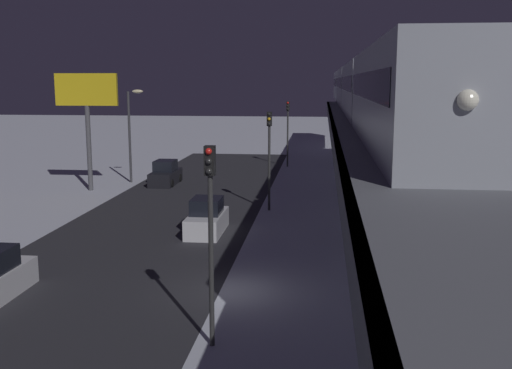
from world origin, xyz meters
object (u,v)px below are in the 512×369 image
object	(u,v)px
subway_train	(360,87)
sedan_black	(166,175)
commercial_billboard	(87,101)
traffic_light_near	(211,217)
traffic_light_mid	(269,146)
sedan_white	(207,219)
traffic_light_far	(288,124)

from	to	relation	value
subway_train	sedan_black	world-z (taller)	subway_train
commercial_billboard	traffic_light_near	bearing A→B (deg)	118.83
traffic_light_mid	subway_train	bearing A→B (deg)	-118.38
sedan_white	traffic_light_far	size ratio (longest dim) A/B	0.65
traffic_light_near	commercial_billboard	world-z (taller)	commercial_billboard
subway_train	traffic_light_mid	world-z (taller)	subway_train
subway_train	traffic_light_mid	xyz separation A→B (m)	(6.30, 11.67, -3.65)
commercial_billboard	traffic_light_mid	bearing A→B (deg)	158.31
sedan_white	commercial_billboard	size ratio (longest dim) A/B	0.47
traffic_light_near	commercial_billboard	distance (m)	29.84
sedan_black	sedan_white	xyz separation A→B (m)	(-6.40, 15.26, 0.01)
traffic_light_mid	commercial_billboard	distance (m)	15.65
sedan_black	traffic_light_near	distance (m)	31.00
sedan_black	commercial_billboard	size ratio (longest dim) A/B	0.49
traffic_light_mid	traffic_light_near	bearing A→B (deg)	90.00
sedan_black	traffic_light_far	bearing A→B (deg)	-129.43
subway_train	traffic_light_near	xyz separation A→B (m)	(6.30, 32.01, -3.65)
traffic_light_mid	traffic_light_far	world-z (taller)	same
subway_train	sedan_white	distance (m)	21.32
subway_train	traffic_light_far	size ratio (longest dim) A/B	11.57
traffic_light_mid	sedan_white	bearing A→B (deg)	65.02
traffic_light_far	commercial_billboard	bearing A→B (deg)	45.61
sedan_black	sedan_white	world-z (taller)	same
sedan_black	traffic_light_near	world-z (taller)	traffic_light_near
sedan_white	traffic_light_near	distance (m)	14.81
subway_train	traffic_light_far	bearing A→B (deg)	-53.98
traffic_light_mid	traffic_light_far	xyz separation A→B (m)	(0.00, -20.34, 0.00)
traffic_light_near	traffic_light_mid	world-z (taller)	same
sedan_white	traffic_light_mid	bearing A→B (deg)	65.02
traffic_light_near	commercial_billboard	bearing A→B (deg)	-61.17
sedan_white	traffic_light_mid	world-z (taller)	traffic_light_mid
traffic_light_mid	traffic_light_far	distance (m)	20.34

